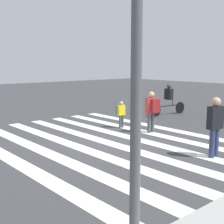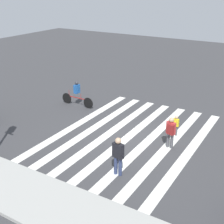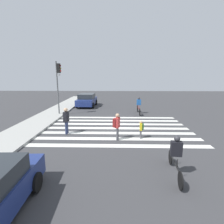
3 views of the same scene
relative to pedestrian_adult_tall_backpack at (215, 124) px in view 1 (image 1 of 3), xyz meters
name	(u,v)px [view 1 (image 1 of 3)]	position (x,y,z in m)	size (l,w,h in m)	color
ground_plane	(105,142)	(1.24, -3.28, -0.96)	(60.00, 60.00, 0.00)	#38383A
crosswalk_stripes	(105,142)	(1.24, -3.28, -0.96)	(6.82, 10.00, 0.01)	silver
pedestrian_adult_tall_backpack	(215,124)	(0.00, 0.00, 0.00)	(0.50, 0.28, 1.70)	navy
pedestrian_adult_blue_shirt	(121,112)	(-0.73, -4.68, -0.32)	(0.31, 0.27, 1.09)	#4C4C51
pedestrian_adult_yellow_jacket	(152,109)	(-0.99, -3.23, -0.04)	(0.47, 0.44, 1.57)	#4C4C51
cyclist_near_curb	(169,98)	(-4.65, -5.40, -0.10)	(2.29, 0.42, 1.57)	black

